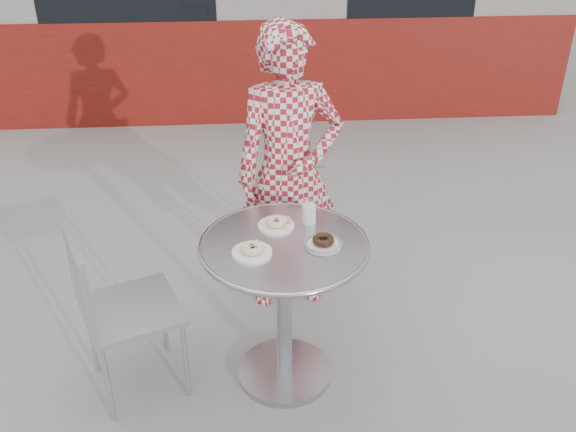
{
  "coord_description": "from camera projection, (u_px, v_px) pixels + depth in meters",
  "views": [
    {
      "loc": [
        -0.19,
        -2.42,
        2.34
      ],
      "look_at": [
        0.0,
        0.17,
        0.87
      ],
      "focal_mm": 40.0,
      "sensor_mm": 36.0,
      "label": 1
    }
  ],
  "objects": [
    {
      "name": "milk_cup",
      "position": [
        309.0,
        213.0,
        3.05
      ],
      "size": [
        0.07,
        0.07,
        0.11
      ],
      "rotation": [
        0.0,
        0.0,
        -0.11
      ],
      "color": "white",
      "rests_on": "bistro_table"
    },
    {
      "name": "bistro_table",
      "position": [
        284.0,
        278.0,
        3.01
      ],
      "size": [
        0.79,
        0.79,
        0.8
      ],
      "rotation": [
        0.0,
        0.0,
        -0.18
      ],
      "color": "silver",
      "rests_on": "ground"
    },
    {
      "name": "ground",
      "position": [
        290.0,
        380.0,
        3.26
      ],
      "size": [
        60.0,
        60.0,
        0.0
      ],
      "primitive_type": "plane",
      "color": "#A19E9A",
      "rests_on": "ground"
    },
    {
      "name": "seated_person",
      "position": [
        289.0,
        172.0,
        3.51
      ],
      "size": [
        0.65,
        0.47,
        1.63
      ],
      "primitive_type": "imported",
      "rotation": [
        0.0,
        0.0,
        0.15
      ],
      "color": "maroon",
      "rests_on": "ground"
    },
    {
      "name": "chair_far",
      "position": [
        282.0,
        242.0,
        3.96
      ],
      "size": [
        0.48,
        0.49,
        0.8
      ],
      "rotation": [
        0.0,
        0.0,
        3.46
      ],
      "color": "#AAADB2",
      "rests_on": "ground"
    },
    {
      "name": "plate_near",
      "position": [
        252.0,
        250.0,
        2.83
      ],
      "size": [
        0.18,
        0.18,
        0.05
      ],
      "rotation": [
        0.0,
        0.0,
        0.4
      ],
      "color": "white",
      "rests_on": "bistro_table"
    },
    {
      "name": "chair_left",
      "position": [
        133.0,
        340.0,
        3.11
      ],
      "size": [
        0.57,
        0.56,
        0.91
      ],
      "rotation": [
        0.0,
        0.0,
        1.96
      ],
      "color": "#AAADB2",
      "rests_on": "ground"
    },
    {
      "name": "plate_checker",
      "position": [
        323.0,
        243.0,
        2.89
      ],
      "size": [
        0.17,
        0.17,
        0.05
      ],
      "rotation": [
        0.0,
        0.0,
        -0.22
      ],
      "color": "white",
      "rests_on": "bistro_table"
    },
    {
      "name": "plate_far",
      "position": [
        277.0,
        223.0,
        3.03
      ],
      "size": [
        0.17,
        0.17,
        0.05
      ],
      "rotation": [
        0.0,
        0.0,
        -0.03
      ],
      "color": "white",
      "rests_on": "bistro_table"
    }
  ]
}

